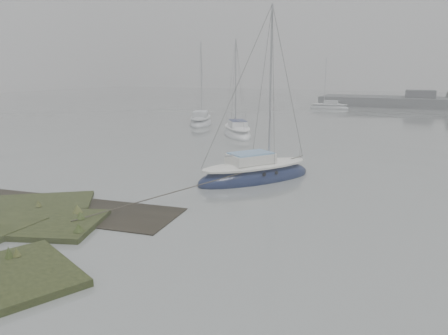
% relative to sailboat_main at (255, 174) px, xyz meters
% --- Properties ---
extents(ground, '(160.00, 160.00, 0.00)m').
position_rel_sailboat_main_xyz_m(ground, '(-2.62, 18.01, -0.28)').
color(ground, slate).
rests_on(ground, ground).
extents(sailboat_main, '(5.50, 6.49, 9.12)m').
position_rel_sailboat_main_xyz_m(sailboat_main, '(0.00, 0.00, 0.00)').
color(sailboat_main, '#101938').
rests_on(sailboat_main, ground).
extents(sailboat_white, '(4.96, 6.14, 8.52)m').
position_rel_sailboat_main_xyz_m(sailboat_white, '(-6.46, 13.48, -0.02)').
color(sailboat_white, white).
rests_on(sailboat_white, ground).
extents(sailboat_far_a, '(4.01, 6.52, 8.75)m').
position_rel_sailboat_main_xyz_m(sailboat_far_a, '(-12.63, 18.95, -0.01)').
color(sailboat_far_a, silver).
rests_on(sailboat_far_a, ground).
extents(sailboat_far_c, '(5.42, 1.95, 7.57)m').
position_rel_sailboat_main_xyz_m(sailboat_far_c, '(-4.15, 41.86, -0.05)').
color(sailboat_far_c, '#A6AAB1').
rests_on(sailboat_far_c, ground).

